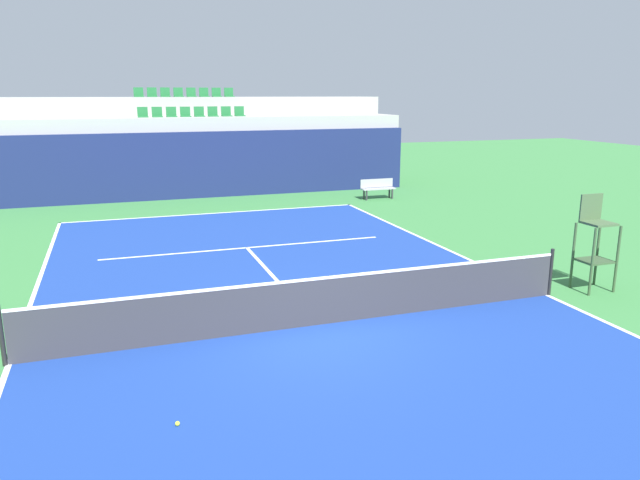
# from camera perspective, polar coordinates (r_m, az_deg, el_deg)

# --- Properties ---
(ground_plane) EXTENTS (80.00, 80.00, 0.00)m
(ground_plane) POSITION_cam_1_polar(r_m,az_deg,el_deg) (11.88, -0.26, -8.09)
(ground_plane) COLOR #387A3D
(court_surface) EXTENTS (11.00, 24.00, 0.01)m
(court_surface) POSITION_cam_1_polar(r_m,az_deg,el_deg) (11.88, -0.26, -8.07)
(court_surface) COLOR navy
(court_surface) RESTS_ON ground_plane
(baseline_far) EXTENTS (11.00, 0.10, 0.00)m
(baseline_far) POSITION_cam_1_polar(r_m,az_deg,el_deg) (23.10, -9.89, 2.52)
(baseline_far) COLOR white
(baseline_far) RESTS_ON court_surface
(sideline_left) EXTENTS (0.10, 24.00, 0.00)m
(sideline_left) POSITION_cam_1_polar(r_m,az_deg,el_deg) (11.49, -27.42, -10.44)
(sideline_left) COLOR white
(sideline_left) RESTS_ON court_surface
(sideline_right) EXTENTS (0.10, 24.00, 0.00)m
(sideline_right) POSITION_cam_1_polar(r_m,az_deg,el_deg) (14.48, 20.69, -4.90)
(sideline_right) COLOR white
(sideline_right) RESTS_ON court_surface
(service_line_far) EXTENTS (8.26, 0.10, 0.00)m
(service_line_far) POSITION_cam_1_polar(r_m,az_deg,el_deg) (17.77, -6.94, -0.73)
(service_line_far) COLOR white
(service_line_far) RESTS_ON court_surface
(centre_service_line) EXTENTS (0.10, 6.40, 0.00)m
(centre_service_line) POSITION_cam_1_polar(r_m,az_deg,el_deg) (14.77, -4.28, -3.66)
(centre_service_line) COLOR white
(centre_service_line) RESTS_ON court_surface
(back_wall) EXTENTS (19.07, 0.30, 2.83)m
(back_wall) POSITION_cam_1_polar(r_m,az_deg,el_deg) (26.60, -11.37, 6.98)
(back_wall) COLOR navy
(back_wall) RESTS_ON ground_plane
(stands_tier_lower) EXTENTS (19.07, 2.40, 3.41)m
(stands_tier_lower) POSITION_cam_1_polar(r_m,az_deg,el_deg) (27.90, -11.79, 7.86)
(stands_tier_lower) COLOR #9E9E99
(stands_tier_lower) RESTS_ON ground_plane
(stands_tier_upper) EXTENTS (19.07, 2.40, 4.26)m
(stands_tier_upper) POSITION_cam_1_polar(r_m,az_deg,el_deg) (30.23, -12.44, 9.06)
(stands_tier_upper) COLOR #9E9E99
(stands_tier_upper) RESTS_ON ground_plane
(seating_row_lower) EXTENTS (4.69, 0.44, 0.44)m
(seating_row_lower) POSITION_cam_1_polar(r_m,az_deg,el_deg) (27.87, -12.00, 11.62)
(seating_row_lower) COLOR #1E6633
(seating_row_lower) RESTS_ON stands_tier_lower
(seating_row_upper) EXTENTS (4.69, 0.44, 0.44)m
(seating_row_upper) POSITION_cam_1_polar(r_m,az_deg,el_deg) (30.24, -12.68, 13.33)
(seating_row_upper) COLOR #1E6633
(seating_row_upper) RESTS_ON stands_tier_upper
(tennis_net) EXTENTS (11.08, 0.08, 1.07)m
(tennis_net) POSITION_cam_1_polar(r_m,az_deg,el_deg) (11.70, -0.26, -5.78)
(tennis_net) COLOR black
(tennis_net) RESTS_ON court_surface
(umpire_chair) EXTENTS (0.76, 0.66, 2.20)m
(umpire_chair) POSITION_cam_1_polar(r_m,az_deg,el_deg) (15.03, 24.61, 0.04)
(umpire_chair) COLOR #334C2D
(umpire_chair) RESTS_ON ground_plane
(player_bench) EXTENTS (1.50, 0.40, 0.85)m
(player_bench) POSITION_cam_1_polar(r_m,az_deg,el_deg) (25.99, 5.48, 5.01)
(player_bench) COLOR #99999E
(player_bench) RESTS_ON ground_plane
(tennis_ball_0) EXTENTS (0.07, 0.07, 0.07)m
(tennis_ball_0) POSITION_cam_1_polar(r_m,az_deg,el_deg) (8.77, -13.36, -16.57)
(tennis_ball_0) COLOR #CCE033
(tennis_ball_0) RESTS_ON court_surface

